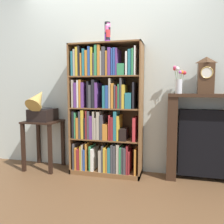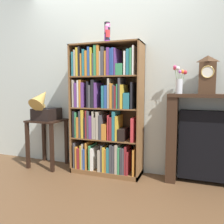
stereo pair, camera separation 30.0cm
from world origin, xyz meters
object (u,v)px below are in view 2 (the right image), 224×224
Objects in this scene: fireplace_mantel at (210,141)px; mantel_clock at (207,75)px; gramophone at (44,107)px; cup_stack at (107,33)px; flower_vase at (179,81)px; bookshelf at (104,113)px; side_table_left at (47,133)px.

mantel_clock reaches higher than fireplace_mantel.
fireplace_mantel is at bearing 4.12° from gramophone.
flower_vase is (0.88, 0.10, -0.61)m from cup_stack.
bookshelf is 3.45× the size of gramophone.
side_table_left is 2.20m from fireplace_mantel.
bookshelf is 5.05× the size of flower_vase.
flower_vase is at bearing 4.40° from gramophone.
cup_stack is 1.35m from gramophone.
fireplace_mantel reaches higher than side_table_left.
bookshelf is 0.89m from gramophone.
gramophone is 1.47× the size of flower_vase.
fireplace_mantel is at bearing 2.71° from flower_vase.
gramophone reaches higher than side_table_left.
bookshelf is at bearing 5.18° from gramophone.
mantel_clock is (2.14, 0.14, 0.42)m from gramophone.
cup_stack is 1.81m from fireplace_mantel.
gramophone is 1.87m from flower_vase.
fireplace_mantel is (2.20, 0.11, 0.04)m from side_table_left.
gramophone is at bearing -90.00° from side_table_left.
side_table_left is at bearing -177.22° from fireplace_mantel.
cup_stack is at bearing -174.63° from fireplace_mantel.
cup_stack is (0.06, -0.04, 1.02)m from bookshelf.
side_table_left is 1.59× the size of mantel_clock.
cup_stack is 0.58× the size of mantel_clock.
cup_stack is 0.37× the size of side_table_left.
cup_stack reaches higher than side_table_left.
cup_stack reaches higher than mantel_clock.
mantel_clock is at bearing 2.24° from side_table_left.
bookshelf is 1.02m from cup_stack.
fireplace_mantel is 0.79m from flower_vase.
gramophone is (-0.95, -0.04, -0.96)m from cup_stack.
mantel_clock reaches higher than flower_vase.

